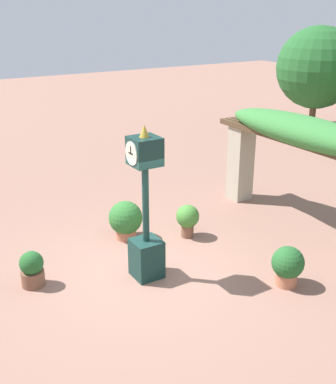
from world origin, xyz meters
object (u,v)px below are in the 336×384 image
at_px(pedestal_clock, 146,216).
at_px(potted_plant_far_right, 188,218).
at_px(potted_plant_near_left, 126,219).
at_px(potted_plant_near_right, 32,269).
at_px(potted_plant_far_left, 288,265).

bearing_deg(pedestal_clock, potted_plant_far_right, 121.99).
xyz_separation_m(potted_plant_near_left, potted_plant_far_right, (0.68, 1.27, -0.01)).
distance_m(pedestal_clock, potted_plant_near_right, 2.42).
bearing_deg(potted_plant_far_right, potted_plant_near_left, -118.21).
relative_size(pedestal_clock, potted_plant_far_left, 3.85).
relative_size(potted_plant_near_left, potted_plant_far_right, 1.15).
bearing_deg(potted_plant_near_left, potted_plant_far_right, 61.79).
bearing_deg(pedestal_clock, potted_plant_far_left, 51.34).
relative_size(pedestal_clock, potted_plant_far_right, 3.94).
bearing_deg(potted_plant_near_right, potted_plant_far_right, 93.13).
distance_m(potted_plant_near_right, potted_plant_far_left, 4.92).
xyz_separation_m(pedestal_clock, potted_plant_far_left, (1.72, 2.15, -0.88)).
distance_m(pedestal_clock, potted_plant_near_left, 1.97).
height_order(potted_plant_near_right, potted_plant_far_left, potted_plant_far_left).
bearing_deg(potted_plant_near_right, pedestal_clock, 67.63).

